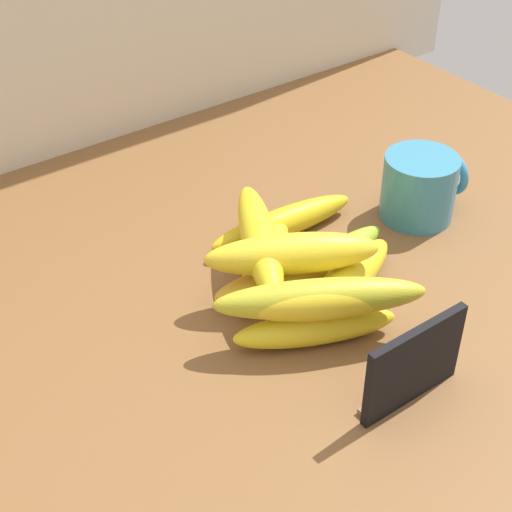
{
  "coord_description": "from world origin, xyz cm",
  "views": [
    {
      "loc": [
        -40.14,
        -52.25,
        56.35
      ],
      "look_at": [
        -2.47,
        -0.67,
        8.0
      ],
      "focal_mm": 55.91,
      "sensor_mm": 36.0,
      "label": 1
    }
  ],
  "objects_px": {
    "banana_7": "(293,253)",
    "banana_1": "(328,261)",
    "coffee_mug": "(420,187)",
    "banana_0": "(289,280)",
    "chalkboard_sign": "(409,369)",
    "banana_4": "(283,223)",
    "banana_9": "(260,240)",
    "banana_5": "(268,262)",
    "banana_3": "(342,287)",
    "banana_2": "(315,328)",
    "banana_8": "(320,298)",
    "banana_6": "(320,301)"
  },
  "relations": [
    {
      "from": "chalkboard_sign",
      "to": "banana_4",
      "type": "relative_size",
      "value": 0.59
    },
    {
      "from": "banana_3",
      "to": "banana_8",
      "type": "height_order",
      "value": "banana_8"
    },
    {
      "from": "coffee_mug",
      "to": "banana_4",
      "type": "bearing_deg",
      "value": 158.37
    },
    {
      "from": "banana_1",
      "to": "banana_9",
      "type": "bearing_deg",
      "value": 152.73
    },
    {
      "from": "banana_9",
      "to": "banana_1",
      "type": "bearing_deg",
      "value": -27.27
    },
    {
      "from": "banana_5",
      "to": "banana_2",
      "type": "bearing_deg",
      "value": -102.96
    },
    {
      "from": "banana_2",
      "to": "banana_9",
      "type": "xyz_separation_m",
      "value": [
        0.01,
        0.11,
        0.04
      ]
    },
    {
      "from": "banana_0",
      "to": "banana_4",
      "type": "height_order",
      "value": "banana_0"
    },
    {
      "from": "banana_6",
      "to": "banana_7",
      "type": "relative_size",
      "value": 0.85
    },
    {
      "from": "coffee_mug",
      "to": "banana_2",
      "type": "relative_size",
      "value": 0.63
    },
    {
      "from": "banana_2",
      "to": "chalkboard_sign",
      "type": "bearing_deg",
      "value": -81.42
    },
    {
      "from": "banana_7",
      "to": "banana_8",
      "type": "height_order",
      "value": "banana_7"
    },
    {
      "from": "banana_1",
      "to": "banana_4",
      "type": "xyz_separation_m",
      "value": [
        0.0,
        0.09,
        0.0
      ]
    },
    {
      "from": "chalkboard_sign",
      "to": "banana_1",
      "type": "height_order",
      "value": "chalkboard_sign"
    },
    {
      "from": "banana_0",
      "to": "banana_6",
      "type": "bearing_deg",
      "value": -106.63
    },
    {
      "from": "chalkboard_sign",
      "to": "banana_3",
      "type": "height_order",
      "value": "chalkboard_sign"
    },
    {
      "from": "banana_0",
      "to": "banana_9",
      "type": "height_order",
      "value": "banana_9"
    },
    {
      "from": "coffee_mug",
      "to": "banana_0",
      "type": "distance_m",
      "value": 0.22
    },
    {
      "from": "banana_5",
      "to": "banana_8",
      "type": "distance_m",
      "value": 0.12
    },
    {
      "from": "banana_1",
      "to": "banana_4",
      "type": "bearing_deg",
      "value": 86.88
    },
    {
      "from": "banana_0",
      "to": "banana_8",
      "type": "bearing_deg",
      "value": -105.79
    },
    {
      "from": "banana_1",
      "to": "banana_2",
      "type": "height_order",
      "value": "banana_2"
    },
    {
      "from": "coffee_mug",
      "to": "banana_2",
      "type": "xyz_separation_m",
      "value": [
        -0.24,
        -0.1,
        -0.02
      ]
    },
    {
      "from": "coffee_mug",
      "to": "banana_6",
      "type": "bearing_deg",
      "value": -156.77
    },
    {
      "from": "chalkboard_sign",
      "to": "banana_1",
      "type": "relative_size",
      "value": 0.64
    },
    {
      "from": "chalkboard_sign",
      "to": "banana_6",
      "type": "distance_m",
      "value": 0.11
    },
    {
      "from": "banana_2",
      "to": "banana_3",
      "type": "bearing_deg",
      "value": 25.6
    },
    {
      "from": "banana_0",
      "to": "banana_6",
      "type": "height_order",
      "value": "banana_6"
    },
    {
      "from": "coffee_mug",
      "to": "banana_8",
      "type": "distance_m",
      "value": 0.25
    },
    {
      "from": "banana_1",
      "to": "banana_7",
      "type": "distance_m",
      "value": 0.07
    },
    {
      "from": "banana_0",
      "to": "banana_1",
      "type": "bearing_deg",
      "value": 2.22
    },
    {
      "from": "banana_1",
      "to": "banana_4",
      "type": "distance_m",
      "value": 0.09
    },
    {
      "from": "banana_8",
      "to": "banana_1",
      "type": "bearing_deg",
      "value": 44.54
    },
    {
      "from": "coffee_mug",
      "to": "banana_8",
      "type": "bearing_deg",
      "value": -157.16
    },
    {
      "from": "chalkboard_sign",
      "to": "banana_5",
      "type": "height_order",
      "value": "chalkboard_sign"
    },
    {
      "from": "chalkboard_sign",
      "to": "banana_7",
      "type": "relative_size",
      "value": 0.62
    },
    {
      "from": "banana_9",
      "to": "banana_5",
      "type": "bearing_deg",
      "value": 8.61
    },
    {
      "from": "banana_7",
      "to": "banana_1",
      "type": "bearing_deg",
      "value": 10.01
    },
    {
      "from": "banana_4",
      "to": "banana_7",
      "type": "distance_m",
      "value": 0.12
    },
    {
      "from": "chalkboard_sign",
      "to": "coffee_mug",
      "type": "xyz_separation_m",
      "value": [
        0.22,
        0.2,
        0.0
      ]
    },
    {
      "from": "banana_5",
      "to": "banana_7",
      "type": "relative_size",
      "value": 0.88
    },
    {
      "from": "banana_5",
      "to": "banana_7",
      "type": "height_order",
      "value": "banana_7"
    },
    {
      "from": "banana_2",
      "to": "banana_4",
      "type": "bearing_deg",
      "value": 62.27
    },
    {
      "from": "banana_6",
      "to": "banana_7",
      "type": "xyz_separation_m",
      "value": [
        0.02,
        0.07,
        0.01
      ]
    },
    {
      "from": "coffee_mug",
      "to": "banana_0",
      "type": "bearing_deg",
      "value": -172.9
    },
    {
      "from": "banana_4",
      "to": "coffee_mug",
      "type": "bearing_deg",
      "value": -21.63
    },
    {
      "from": "coffee_mug",
      "to": "banana_1",
      "type": "xyz_separation_m",
      "value": [
        -0.16,
        -0.02,
        -0.02
      ]
    },
    {
      "from": "banana_8",
      "to": "banana_4",
      "type": "bearing_deg",
      "value": 63.41
    },
    {
      "from": "banana_3",
      "to": "chalkboard_sign",
      "type": "bearing_deg",
      "value": -107.74
    },
    {
      "from": "banana_4",
      "to": "banana_9",
      "type": "xyz_separation_m",
      "value": [
        -0.07,
        -0.05,
        0.04
      ]
    }
  ]
}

